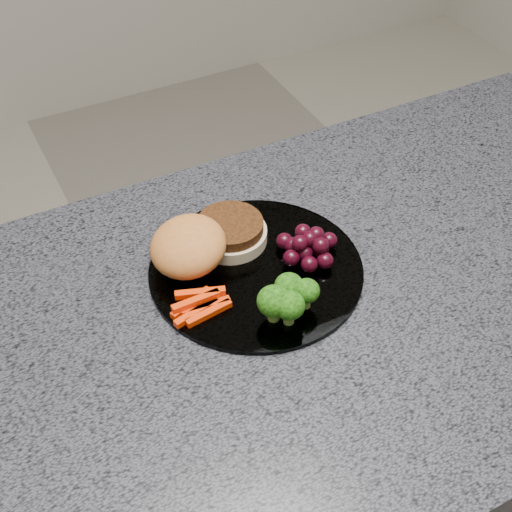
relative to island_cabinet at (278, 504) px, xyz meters
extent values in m
cube|color=brown|center=(0.00, 0.00, 0.00)|extent=(1.20, 0.60, 0.86)
cube|color=#46474F|center=(0.00, 0.00, 0.45)|extent=(1.20, 0.60, 0.04)
cylinder|color=white|center=(0.00, 0.07, 0.47)|extent=(0.26, 0.26, 0.01)
cylinder|color=#CAB58E|center=(-0.01, 0.13, 0.48)|extent=(0.12, 0.12, 0.02)
cylinder|color=#49240E|center=(-0.01, 0.13, 0.50)|extent=(0.11, 0.11, 0.01)
ellipsoid|color=#B4662D|center=(-0.07, 0.11, 0.50)|extent=(0.12, 0.12, 0.05)
cube|color=#EC3103|center=(-0.09, 0.05, 0.48)|extent=(0.06, 0.01, 0.01)
cube|color=#EC3103|center=(-0.09, 0.04, 0.48)|extent=(0.06, 0.01, 0.01)
cube|color=#EC3103|center=(-0.10, 0.03, 0.48)|extent=(0.06, 0.02, 0.01)
cube|color=#EC3103|center=(-0.09, 0.05, 0.49)|extent=(0.06, 0.03, 0.01)
cube|color=#EC3103|center=(-0.09, 0.04, 0.49)|extent=(0.06, 0.01, 0.01)
cube|color=#EC3103|center=(-0.09, 0.03, 0.48)|extent=(0.06, 0.02, 0.01)
cube|color=#EC3103|center=(-0.10, 0.05, 0.48)|extent=(0.06, 0.03, 0.01)
cylinder|color=olive|center=(-0.02, -0.01, 0.48)|extent=(0.01, 0.01, 0.02)
ellipsoid|color=#133407|center=(-0.02, -0.01, 0.50)|extent=(0.04, 0.04, 0.04)
cylinder|color=olive|center=(0.00, 0.00, 0.48)|extent=(0.01, 0.01, 0.02)
ellipsoid|color=#133407|center=(0.00, 0.00, 0.50)|extent=(0.03, 0.03, 0.03)
cylinder|color=olive|center=(-0.01, -0.02, 0.48)|extent=(0.01, 0.01, 0.02)
ellipsoid|color=#133407|center=(-0.01, -0.02, 0.50)|extent=(0.04, 0.04, 0.03)
cylinder|color=olive|center=(0.02, -0.01, 0.48)|extent=(0.01, 0.01, 0.02)
ellipsoid|color=#133407|center=(0.02, -0.01, 0.50)|extent=(0.03, 0.03, 0.03)
sphere|color=black|center=(0.06, 0.06, 0.49)|extent=(0.02, 0.02, 0.02)
sphere|color=black|center=(0.08, 0.05, 0.49)|extent=(0.02, 0.02, 0.02)
sphere|color=black|center=(0.07, 0.07, 0.49)|extent=(0.02, 0.02, 0.02)
sphere|color=black|center=(0.05, 0.08, 0.49)|extent=(0.02, 0.02, 0.02)
sphere|color=black|center=(0.04, 0.06, 0.49)|extent=(0.02, 0.02, 0.02)
sphere|color=black|center=(0.05, 0.04, 0.49)|extent=(0.02, 0.02, 0.02)
sphere|color=black|center=(0.07, 0.03, 0.49)|extent=(0.02, 0.02, 0.02)
sphere|color=black|center=(0.09, 0.06, 0.49)|extent=(0.02, 0.02, 0.02)
sphere|color=black|center=(0.04, 0.09, 0.49)|extent=(0.02, 0.02, 0.02)
sphere|color=black|center=(0.06, 0.06, 0.50)|extent=(0.02, 0.02, 0.02)
sphere|color=black|center=(0.05, 0.06, 0.50)|extent=(0.02, 0.02, 0.02)
sphere|color=black|center=(0.07, 0.05, 0.50)|extent=(0.02, 0.02, 0.02)
sphere|color=black|center=(0.06, 0.08, 0.50)|extent=(0.02, 0.02, 0.02)
sphere|color=black|center=(0.08, 0.06, 0.50)|extent=(0.02, 0.02, 0.02)
camera|label=1|loc=(-0.28, -0.48, 1.08)|focal=50.00mm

